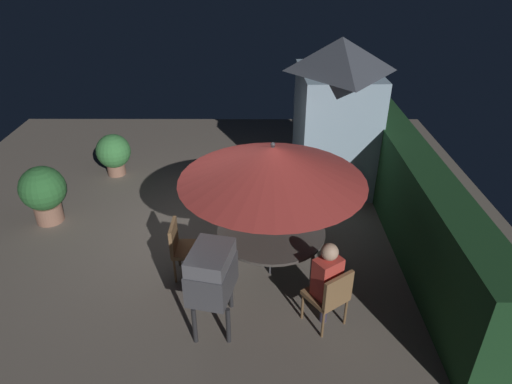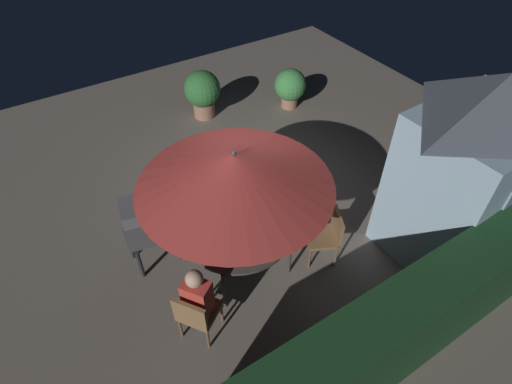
{
  "view_description": "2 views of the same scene",
  "coord_description": "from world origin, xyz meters",
  "px_view_note": "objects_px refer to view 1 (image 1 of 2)",
  "views": [
    {
      "loc": [
        6.52,
        0.96,
        4.49
      ],
      "look_at": [
        0.23,
        0.95,
        0.9
      ],
      "focal_mm": 31.46,
      "sensor_mm": 36.0,
      "label": 1
    },
    {
      "loc": [
        3.05,
        4.62,
        5.22
      ],
      "look_at": [
        0.7,
        0.92,
        1.06
      ],
      "focal_mm": 29.21,
      "sensor_mm": 36.0,
      "label": 2
    }
  ],
  "objects_px": {
    "chair_toward_hedge": "(183,246)",
    "bbq_grill": "(211,274)",
    "garden_shed": "(336,114)",
    "person_in_red": "(327,275)",
    "chair_near_shed": "(330,295)",
    "potted_plant_by_grill": "(43,192)",
    "patio_umbrella": "(272,164)",
    "potted_plant_by_shed": "(114,153)",
    "chair_far_side": "(304,204)",
    "patio_table": "(271,233)"
  },
  "relations": [
    {
      "from": "chair_toward_hedge",
      "to": "person_in_red",
      "type": "bearing_deg",
      "value": 63.92
    },
    {
      "from": "potted_plant_by_grill",
      "to": "chair_toward_hedge",
      "type": "bearing_deg",
      "value": 61.13
    },
    {
      "from": "garden_shed",
      "to": "potted_plant_by_grill",
      "type": "height_order",
      "value": "garden_shed"
    },
    {
      "from": "patio_umbrella",
      "to": "potted_plant_by_shed",
      "type": "bearing_deg",
      "value": -135.44
    },
    {
      "from": "bbq_grill",
      "to": "chair_far_side",
      "type": "distance_m",
      "value": 2.63
    },
    {
      "from": "garden_shed",
      "to": "chair_toward_hedge",
      "type": "height_order",
      "value": "garden_shed"
    },
    {
      "from": "garden_shed",
      "to": "chair_near_shed",
      "type": "bearing_deg",
      "value": -8.48
    },
    {
      "from": "bbq_grill",
      "to": "chair_near_shed",
      "type": "bearing_deg",
      "value": 89.1
    },
    {
      "from": "chair_toward_hedge",
      "to": "potted_plant_by_shed",
      "type": "bearing_deg",
      "value": -149.47
    },
    {
      "from": "chair_toward_hedge",
      "to": "potted_plant_by_grill",
      "type": "xyz_separation_m",
      "value": [
        -1.46,
        -2.65,
        0.08
      ]
    },
    {
      "from": "bbq_grill",
      "to": "potted_plant_by_shed",
      "type": "relative_size",
      "value": 1.33
    },
    {
      "from": "bbq_grill",
      "to": "chair_near_shed",
      "type": "height_order",
      "value": "bbq_grill"
    },
    {
      "from": "garden_shed",
      "to": "potted_plant_by_shed",
      "type": "height_order",
      "value": "garden_shed"
    },
    {
      "from": "patio_table",
      "to": "chair_far_side",
      "type": "bearing_deg",
      "value": 153.57
    },
    {
      "from": "chair_toward_hedge",
      "to": "potted_plant_by_grill",
      "type": "relative_size",
      "value": 0.85
    },
    {
      "from": "chair_near_shed",
      "to": "chair_toward_hedge",
      "type": "distance_m",
      "value": 2.28
    },
    {
      "from": "patio_table",
      "to": "person_in_red",
      "type": "height_order",
      "value": "person_in_red"
    },
    {
      "from": "chair_near_shed",
      "to": "potted_plant_by_shed",
      "type": "xyz_separation_m",
      "value": [
        -4.34,
        -3.98,
        -0.01
      ]
    },
    {
      "from": "patio_umbrella",
      "to": "chair_toward_hedge",
      "type": "distance_m",
      "value": 1.87
    },
    {
      "from": "chair_near_shed",
      "to": "chair_toward_hedge",
      "type": "xyz_separation_m",
      "value": [
        -1.04,
        -2.03,
        0.0
      ]
    },
    {
      "from": "patio_umbrella",
      "to": "chair_toward_hedge",
      "type": "height_order",
      "value": "patio_umbrella"
    },
    {
      "from": "bbq_grill",
      "to": "chair_far_side",
      "type": "bearing_deg",
      "value": 148.37
    },
    {
      "from": "patio_umbrella",
      "to": "person_in_red",
      "type": "xyz_separation_m",
      "value": [
        0.97,
        0.68,
        -1.08
      ]
    },
    {
      "from": "chair_near_shed",
      "to": "person_in_red",
      "type": "height_order",
      "value": "person_in_red"
    },
    {
      "from": "potted_plant_by_grill",
      "to": "patio_table",
      "type": "bearing_deg",
      "value": 69.75
    },
    {
      "from": "chair_toward_hedge",
      "to": "chair_far_side",
      "type": "bearing_deg",
      "value": 122.38
    },
    {
      "from": "garden_shed",
      "to": "person_in_red",
      "type": "height_order",
      "value": "garden_shed"
    },
    {
      "from": "patio_table",
      "to": "bbq_grill",
      "type": "bearing_deg",
      "value": -37.07
    },
    {
      "from": "patio_umbrella",
      "to": "bbq_grill",
      "type": "distance_m",
      "value": 1.63
    },
    {
      "from": "patio_umbrella",
      "to": "chair_far_side",
      "type": "relative_size",
      "value": 2.85
    },
    {
      "from": "garden_shed",
      "to": "patio_umbrella",
      "type": "bearing_deg",
      "value": -24.09
    },
    {
      "from": "potted_plant_by_grill",
      "to": "person_in_red",
      "type": "distance_m",
      "value": 5.24
    },
    {
      "from": "chair_far_side",
      "to": "patio_umbrella",
      "type": "bearing_deg",
      "value": -26.43
    },
    {
      "from": "patio_table",
      "to": "person_in_red",
      "type": "xyz_separation_m",
      "value": [
        0.97,
        0.68,
        0.04
      ]
    },
    {
      "from": "garden_shed",
      "to": "patio_table",
      "type": "relative_size",
      "value": 1.87
    },
    {
      "from": "garden_shed",
      "to": "chair_far_side",
      "type": "height_order",
      "value": "garden_shed"
    },
    {
      "from": "potted_plant_by_grill",
      "to": "chair_far_side",
      "type": "bearing_deg",
      "value": 86.72
    },
    {
      "from": "chair_toward_hedge",
      "to": "bbq_grill",
      "type": "bearing_deg",
      "value": 27.5
    },
    {
      "from": "person_in_red",
      "to": "chair_toward_hedge",
      "type": "bearing_deg",
      "value": -116.08
    },
    {
      "from": "patio_table",
      "to": "potted_plant_by_shed",
      "type": "xyz_separation_m",
      "value": [
        -3.3,
        -3.25,
        -0.24
      ]
    },
    {
      "from": "chair_near_shed",
      "to": "person_in_red",
      "type": "xyz_separation_m",
      "value": [
        -0.07,
        -0.05,
        0.26
      ]
    },
    {
      "from": "garden_shed",
      "to": "potted_plant_by_shed",
      "type": "bearing_deg",
      "value": -94.07
    },
    {
      "from": "chair_near_shed",
      "to": "chair_toward_hedge",
      "type": "relative_size",
      "value": 1.0
    },
    {
      "from": "garden_shed",
      "to": "potted_plant_by_shed",
      "type": "xyz_separation_m",
      "value": [
        -0.33,
        -4.58,
        -0.99
      ]
    },
    {
      "from": "patio_umbrella",
      "to": "person_in_red",
      "type": "bearing_deg",
      "value": 34.96
    },
    {
      "from": "chair_near_shed",
      "to": "chair_far_side",
      "type": "relative_size",
      "value": 1.0
    },
    {
      "from": "patio_umbrella",
      "to": "chair_near_shed",
      "type": "height_order",
      "value": "patio_umbrella"
    },
    {
      "from": "patio_umbrella",
      "to": "person_in_red",
      "type": "height_order",
      "value": "patio_umbrella"
    },
    {
      "from": "patio_table",
      "to": "chair_toward_hedge",
      "type": "bearing_deg",
      "value": -89.82
    },
    {
      "from": "bbq_grill",
      "to": "potted_plant_by_shed",
      "type": "distance_m",
      "value": 4.99
    }
  ]
}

